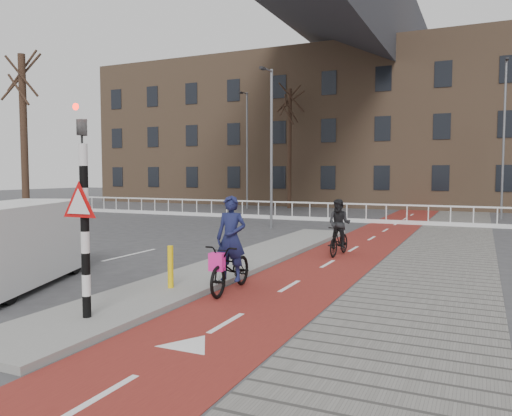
% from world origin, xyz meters
% --- Properties ---
extents(ground, '(120.00, 120.00, 0.00)m').
position_xyz_m(ground, '(0.00, 0.00, 0.00)').
color(ground, '#38383A').
rests_on(ground, ground).
extents(bike_lane, '(2.50, 60.00, 0.01)m').
position_xyz_m(bike_lane, '(1.50, 10.00, 0.01)').
color(bike_lane, maroon).
rests_on(bike_lane, ground).
extents(sidewalk, '(3.00, 60.00, 0.01)m').
position_xyz_m(sidewalk, '(4.30, 10.00, 0.01)').
color(sidewalk, slate).
rests_on(sidewalk, ground).
extents(curb_island, '(1.80, 16.00, 0.12)m').
position_xyz_m(curb_island, '(-0.70, 4.00, 0.06)').
color(curb_island, gray).
rests_on(curb_island, ground).
extents(traffic_signal, '(0.80, 0.80, 3.68)m').
position_xyz_m(traffic_signal, '(-0.60, -2.02, 1.99)').
color(traffic_signal, black).
rests_on(traffic_signal, curb_island).
extents(bollard, '(0.12, 0.12, 0.89)m').
position_xyz_m(bollard, '(-0.55, 0.38, 0.56)').
color(bollard, yellow).
rests_on(bollard, curb_island).
extents(cyclist_near, '(0.84, 2.01, 2.04)m').
position_xyz_m(cyclist_near, '(0.55, 1.02, 0.69)').
color(cyclist_near, black).
rests_on(cyclist_near, bike_lane).
extents(cyclist_far, '(0.76, 1.60, 1.72)m').
position_xyz_m(cyclist_far, '(1.41, 6.52, 0.72)').
color(cyclist_far, black).
rests_on(cyclist_far, bike_lane).
extents(van, '(3.13, 4.64, 1.85)m').
position_xyz_m(van, '(-4.11, -0.57, 0.98)').
color(van, silver).
rests_on(van, ground).
extents(railing, '(28.00, 0.10, 0.99)m').
position_xyz_m(railing, '(-5.00, 17.00, 0.31)').
color(railing, silver).
rests_on(railing, ground).
extents(townhouse_row, '(46.00, 10.00, 15.90)m').
position_xyz_m(townhouse_row, '(-3.00, 32.00, 7.81)').
color(townhouse_row, '#7F6047').
rests_on(townhouse_row, ground).
extents(tree_left, '(0.31, 0.31, 7.63)m').
position_xyz_m(tree_left, '(-12.84, 7.38, 3.82)').
color(tree_left, black).
rests_on(tree_left, ground).
extents(tree_mid, '(0.29, 0.29, 8.52)m').
position_xyz_m(tree_mid, '(-7.36, 25.46, 4.26)').
color(tree_mid, black).
rests_on(tree_mid, ground).
extents(streetlight_near, '(0.12, 0.12, 7.18)m').
position_xyz_m(streetlight_near, '(-3.43, 12.72, 3.59)').
color(streetlight_near, slate).
rests_on(streetlight_near, ground).
extents(streetlight_left, '(0.12, 0.12, 8.15)m').
position_xyz_m(streetlight_left, '(-9.85, 23.61, 4.07)').
color(streetlight_left, slate).
rests_on(streetlight_left, ground).
extents(streetlight_right, '(0.12, 0.12, 8.59)m').
position_xyz_m(streetlight_right, '(6.32, 22.09, 4.30)').
color(streetlight_right, slate).
rests_on(streetlight_right, ground).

